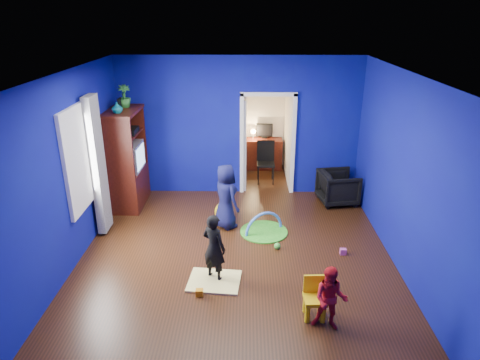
{
  "coord_description": "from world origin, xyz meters",
  "views": [
    {
      "loc": [
        0.16,
        -5.9,
        3.72
      ],
      "look_at": [
        0.06,
        0.4,
        1.21
      ],
      "focal_mm": 32.0,
      "sensor_mm": 36.0,
      "label": 1
    }
  ],
  "objects_px": {
    "armchair": "(338,187)",
    "toddler_red": "(330,299)",
    "play_mat": "(264,232)",
    "study_desk": "(264,154)",
    "child_navy": "(226,197)",
    "tv_armoire": "(127,159)",
    "kid_chair": "(315,301)",
    "vase": "(117,108)",
    "hopper_ball": "(224,212)",
    "crt_tv": "(129,157)",
    "child_black": "(214,248)",
    "folding_chair": "(266,163)"
  },
  "relations": [
    {
      "from": "armchair",
      "to": "toddler_red",
      "type": "height_order",
      "value": "toddler_red"
    },
    {
      "from": "play_mat",
      "to": "study_desk",
      "type": "relative_size",
      "value": 0.97
    },
    {
      "from": "child_navy",
      "to": "tv_armoire",
      "type": "distance_m",
      "value": 2.25
    },
    {
      "from": "armchair",
      "to": "study_desk",
      "type": "relative_size",
      "value": 0.84
    },
    {
      "from": "study_desk",
      "to": "kid_chair",
      "type": "bearing_deg",
      "value": -85.43
    },
    {
      "from": "vase",
      "to": "hopper_ball",
      "type": "relative_size",
      "value": 0.57
    },
    {
      "from": "toddler_red",
      "to": "crt_tv",
      "type": "xyz_separation_m",
      "value": [
        -3.36,
        3.63,
        0.59
      ]
    },
    {
      "from": "child_black",
      "to": "child_navy",
      "type": "height_order",
      "value": "child_navy"
    },
    {
      "from": "toddler_red",
      "to": "crt_tv",
      "type": "bearing_deg",
      "value": 147.19
    },
    {
      "from": "child_black",
      "to": "toddler_red",
      "type": "distance_m",
      "value": 1.83
    },
    {
      "from": "vase",
      "to": "study_desk",
      "type": "height_order",
      "value": "vase"
    },
    {
      "from": "child_black",
      "to": "child_navy",
      "type": "bearing_deg",
      "value": -60.51
    },
    {
      "from": "tv_armoire",
      "to": "vase",
      "type": "bearing_deg",
      "value": -90.0
    },
    {
      "from": "toddler_red",
      "to": "crt_tv",
      "type": "height_order",
      "value": "crt_tv"
    },
    {
      "from": "armchair",
      "to": "crt_tv",
      "type": "bearing_deg",
      "value": 82.92
    },
    {
      "from": "child_black",
      "to": "hopper_ball",
      "type": "relative_size",
      "value": 2.88
    },
    {
      "from": "hopper_ball",
      "to": "crt_tv",
      "type": "bearing_deg",
      "value": 159.66
    },
    {
      "from": "armchair",
      "to": "toddler_red",
      "type": "xyz_separation_m",
      "value": [
        -0.84,
        -3.77,
        0.09
      ]
    },
    {
      "from": "vase",
      "to": "kid_chair",
      "type": "relative_size",
      "value": 0.41
    },
    {
      "from": "study_desk",
      "to": "folding_chair",
      "type": "bearing_deg",
      "value": -90.0
    },
    {
      "from": "folding_chair",
      "to": "kid_chair",
      "type": "bearing_deg",
      "value": -84.49
    },
    {
      "from": "tv_armoire",
      "to": "crt_tv",
      "type": "relative_size",
      "value": 2.8
    },
    {
      "from": "folding_chair",
      "to": "crt_tv",
      "type": "bearing_deg",
      "value": -155.83
    },
    {
      "from": "tv_armoire",
      "to": "toddler_red",
      "type": "bearing_deg",
      "value": -46.86
    },
    {
      "from": "crt_tv",
      "to": "study_desk",
      "type": "distance_m",
      "value": 3.59
    },
    {
      "from": "toddler_red",
      "to": "study_desk",
      "type": "distance_m",
      "value": 5.86
    },
    {
      "from": "play_mat",
      "to": "folding_chair",
      "type": "height_order",
      "value": "folding_chair"
    },
    {
      "from": "hopper_ball",
      "to": "folding_chair",
      "type": "distance_m",
      "value": 2.14
    },
    {
      "from": "armchair",
      "to": "hopper_ball",
      "type": "height_order",
      "value": "armchair"
    },
    {
      "from": "study_desk",
      "to": "tv_armoire",
      "type": "bearing_deg",
      "value": -141.86
    },
    {
      "from": "child_black",
      "to": "toddler_red",
      "type": "xyz_separation_m",
      "value": [
        1.5,
        -1.04,
        -0.09
      ]
    },
    {
      "from": "tv_armoire",
      "to": "hopper_ball",
      "type": "distance_m",
      "value": 2.22
    },
    {
      "from": "vase",
      "to": "study_desk",
      "type": "distance_m",
      "value": 4.11
    },
    {
      "from": "toddler_red",
      "to": "armchair",
      "type": "bearing_deg",
      "value": 91.82
    },
    {
      "from": "child_black",
      "to": "vase",
      "type": "relative_size",
      "value": 5.09
    },
    {
      "from": "vase",
      "to": "play_mat",
      "type": "height_order",
      "value": "vase"
    },
    {
      "from": "child_navy",
      "to": "play_mat",
      "type": "xyz_separation_m",
      "value": [
        0.69,
        -0.21,
        -0.59
      ]
    },
    {
      "from": "hopper_ball",
      "to": "study_desk",
      "type": "height_order",
      "value": "study_desk"
    },
    {
      "from": "armchair",
      "to": "kid_chair",
      "type": "distance_m",
      "value": 3.7
    },
    {
      "from": "crt_tv",
      "to": "kid_chair",
      "type": "height_order",
      "value": "crt_tv"
    },
    {
      "from": "child_navy",
      "to": "study_desk",
      "type": "distance_m",
      "value": 3.26
    },
    {
      "from": "kid_chair",
      "to": "folding_chair",
      "type": "relative_size",
      "value": 0.54
    },
    {
      "from": "toddler_red",
      "to": "kid_chair",
      "type": "relative_size",
      "value": 1.72
    },
    {
      "from": "crt_tv",
      "to": "study_desk",
      "type": "bearing_deg",
      "value": 38.54
    },
    {
      "from": "toddler_red",
      "to": "vase",
      "type": "bearing_deg",
      "value": 150.0
    },
    {
      "from": "child_navy",
      "to": "crt_tv",
      "type": "relative_size",
      "value": 1.72
    },
    {
      "from": "tv_armoire",
      "to": "kid_chair",
      "type": "height_order",
      "value": "tv_armoire"
    },
    {
      "from": "hopper_ball",
      "to": "play_mat",
      "type": "relative_size",
      "value": 0.43
    },
    {
      "from": "child_black",
      "to": "toddler_red",
      "type": "relative_size",
      "value": 1.21
    },
    {
      "from": "child_navy",
      "to": "hopper_ball",
      "type": "xyz_separation_m",
      "value": [
        -0.05,
        0.25,
        -0.42
      ]
    }
  ]
}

